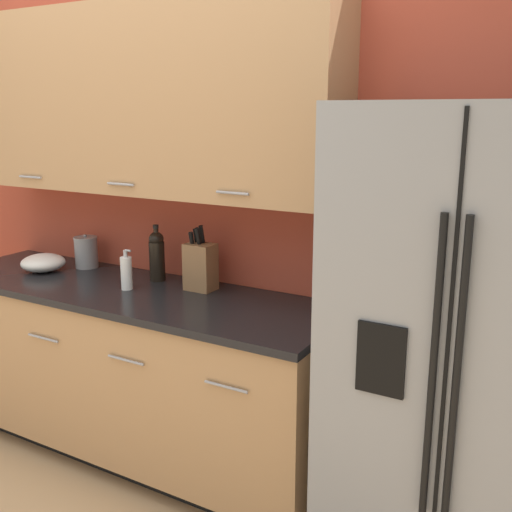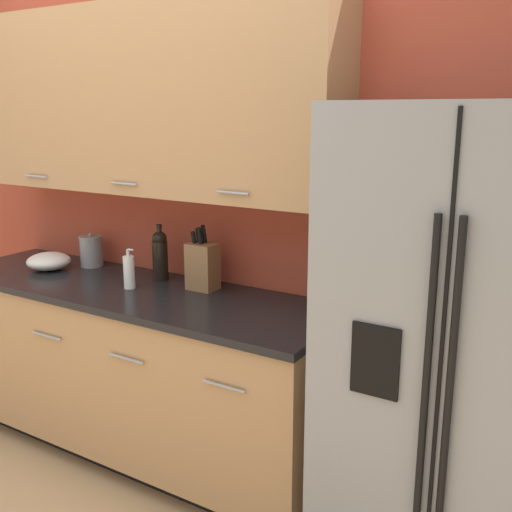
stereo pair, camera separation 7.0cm
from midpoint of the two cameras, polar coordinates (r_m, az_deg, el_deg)
wall_back at (r=3.16m, az=-8.14°, el=8.08°), size 10.00×0.39×2.60m
counter_unit at (r=3.21m, az=-10.81°, el=-10.50°), size 2.20×0.64×0.90m
refrigerator at (r=2.29m, az=20.13°, el=-9.39°), size 0.90×0.74×1.79m
knife_block at (r=2.92m, az=-4.43°, el=-0.91°), size 0.14×0.11×0.32m
wine_bottle at (r=3.11m, az=-8.49°, el=0.17°), size 0.08×0.08×0.29m
soap_dispenser at (r=3.00m, az=-11.34°, el=-1.47°), size 0.06×0.06×0.20m
steel_canister at (r=3.48m, az=-14.86°, el=0.47°), size 0.13×0.13×0.19m
mixing_bowl at (r=3.48m, az=-18.60°, el=-0.47°), size 0.23×0.23×0.09m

